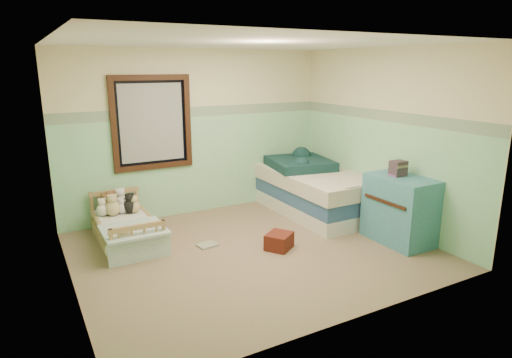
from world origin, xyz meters
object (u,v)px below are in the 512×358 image
toddler_bed_frame (127,235)px  plush_floor_cream (116,250)px  plush_floor_tan (125,248)px  red_pillow (279,241)px  dresser (400,210)px  twin_bed_frame (312,205)px  floor_book (207,245)px

toddler_bed_frame → plush_floor_cream: size_ratio=5.61×
plush_floor_cream → plush_floor_tan: plush_floor_tan is taller
red_pillow → plush_floor_tan: bearing=160.3°
plush_floor_cream → plush_floor_tan: 0.11m
toddler_bed_frame → dresser: 3.59m
toddler_bed_frame → red_pillow: bearing=-35.3°
toddler_bed_frame → dresser: size_ratio=1.56×
twin_bed_frame → floor_book: (-2.00, -0.48, -0.10)m
plush_floor_cream → twin_bed_frame: 3.13m
toddler_bed_frame → plush_floor_tan: size_ratio=5.07×
plush_floor_cream → red_pillow: bearing=-19.5°
red_pillow → floor_book: (-0.76, 0.52, -0.09)m
twin_bed_frame → plush_floor_cream: bearing=-173.9°
floor_book → toddler_bed_frame: bearing=135.6°
plush_floor_cream → floor_book: (1.11, -0.15, -0.11)m
plush_floor_cream → twin_bed_frame: plush_floor_cream is taller
red_pillow → floor_book: 0.93m
dresser → red_pillow: 1.63m
plush_floor_tan → twin_bed_frame: (3.01, 0.36, -0.02)m
plush_floor_tan → floor_book: (1.01, -0.12, -0.12)m
plush_floor_tan → floor_book: size_ratio=1.08×
toddler_bed_frame → twin_bed_frame: (2.87, -0.16, 0.02)m
plush_floor_cream → floor_book: plush_floor_cream is taller
floor_book → red_pillow: bearing=-42.1°
plush_floor_cream → dresser: size_ratio=0.28×
plush_floor_tan → floor_book: 1.02m
toddler_bed_frame → plush_floor_cream: 0.55m
dresser → floor_book: size_ratio=3.52×
toddler_bed_frame → red_pillow: 2.00m
twin_bed_frame → floor_book: twin_bed_frame is taller
plush_floor_tan → red_pillow: 1.88m
red_pillow → floor_book: red_pillow is taller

